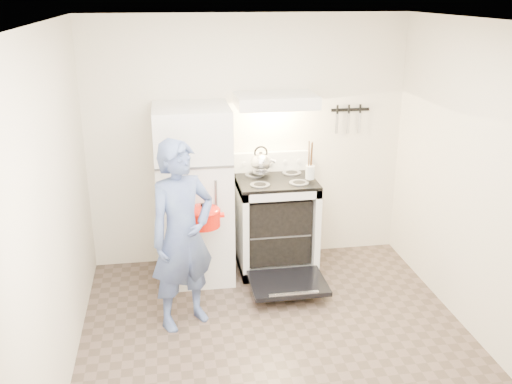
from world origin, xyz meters
TOP-DOWN VIEW (x-y plane):
  - floor at (0.00, 0.00)m, footprint 3.60×3.60m
  - back_wall at (0.00, 1.80)m, footprint 3.20×0.02m
  - refrigerator at (-0.58, 1.45)m, footprint 0.70×0.70m
  - stove_body at (0.23, 1.48)m, footprint 0.76×0.65m
  - cooktop at (0.23, 1.48)m, footprint 0.76×0.65m
  - backsplash at (0.23, 1.76)m, footprint 0.76×0.07m
  - oven_door at (0.23, 0.88)m, footprint 0.70×0.54m
  - oven_rack at (0.23, 1.48)m, footprint 0.60×0.52m
  - range_hood at (0.23, 1.55)m, footprint 0.76×0.50m
  - knife_strip at (1.05, 1.79)m, footprint 0.40×0.02m
  - pizza_stone at (0.21, 1.53)m, footprint 0.36×0.36m
  - tea_kettle at (0.10, 1.60)m, footprint 0.25×0.21m
  - utensil_jar at (0.53, 1.35)m, footprint 0.10×0.10m
  - person at (-0.73, 0.58)m, footprint 0.70×0.62m
  - dutch_oven at (-0.54, 0.91)m, footprint 0.38×0.31m

SIDE VIEW (x-z plane):
  - floor at x=0.00m, z-range 0.00..0.00m
  - oven_door at x=0.23m, z-range 0.10..0.15m
  - oven_rack at x=0.23m, z-range 0.43..0.45m
  - pizza_stone at x=0.21m, z-range 0.45..0.46m
  - stove_body at x=0.23m, z-range 0.00..0.92m
  - person at x=-0.73m, z-range 0.00..1.61m
  - dutch_oven at x=-0.54m, z-range 0.70..0.94m
  - refrigerator at x=-0.58m, z-range 0.00..1.70m
  - cooktop at x=0.23m, z-range 0.92..0.95m
  - utensil_jar at x=0.53m, z-range 0.98..1.11m
  - backsplash at x=0.23m, z-range 0.95..1.15m
  - tea_kettle at x=0.10m, z-range 0.95..1.25m
  - back_wall at x=0.00m, z-range 0.00..2.50m
  - knife_strip at x=1.05m, z-range 1.54..1.56m
  - range_hood at x=0.23m, z-range 1.65..1.77m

